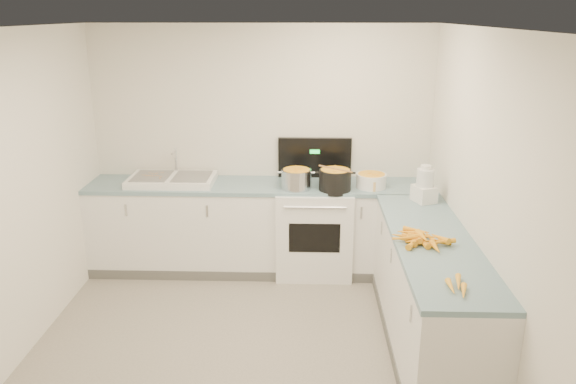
{
  "coord_description": "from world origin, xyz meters",
  "views": [
    {
      "loc": [
        0.46,
        -3.72,
        2.6
      ],
      "look_at": [
        0.3,
        1.1,
        1.05
      ],
      "focal_mm": 35.0,
      "sensor_mm": 36.0,
      "label": 1
    }
  ],
  "objects_px": {
    "black_pot": "(335,181)",
    "mixing_bowl": "(371,181)",
    "extract_bottle": "(371,185)",
    "steel_pot": "(296,180)",
    "stove": "(314,228)",
    "spice_jar": "(374,186)",
    "sink": "(172,179)",
    "food_processor": "(425,186)"
  },
  "relations": [
    {
      "from": "stove",
      "to": "black_pot",
      "type": "height_order",
      "value": "stove"
    },
    {
      "from": "extract_bottle",
      "to": "sink",
      "type": "bearing_deg",
      "value": 175.52
    },
    {
      "from": "black_pot",
      "to": "extract_bottle",
      "type": "bearing_deg",
      "value": 2.76
    },
    {
      "from": "black_pot",
      "to": "mixing_bowl",
      "type": "height_order",
      "value": "black_pot"
    },
    {
      "from": "stove",
      "to": "steel_pot",
      "type": "relative_size",
      "value": 4.63
    },
    {
      "from": "stove",
      "to": "steel_pot",
      "type": "bearing_deg",
      "value": -144.48
    },
    {
      "from": "mixing_bowl",
      "to": "stove",
      "type": "bearing_deg",
      "value": 173.65
    },
    {
      "from": "extract_bottle",
      "to": "food_processor",
      "type": "relative_size",
      "value": 0.3
    },
    {
      "from": "black_pot",
      "to": "mixing_bowl",
      "type": "distance_m",
      "value": 0.38
    },
    {
      "from": "stove",
      "to": "black_pot",
      "type": "distance_m",
      "value": 0.61
    },
    {
      "from": "steel_pot",
      "to": "extract_bottle",
      "type": "relative_size",
      "value": 2.86
    },
    {
      "from": "sink",
      "to": "food_processor",
      "type": "bearing_deg",
      "value": -11.64
    },
    {
      "from": "black_pot",
      "to": "food_processor",
      "type": "bearing_deg",
      "value": -22.41
    },
    {
      "from": "stove",
      "to": "spice_jar",
      "type": "bearing_deg",
      "value": -18.01
    },
    {
      "from": "sink",
      "to": "steel_pot",
      "type": "xyz_separation_m",
      "value": [
        1.27,
        -0.15,
        0.05
      ]
    },
    {
      "from": "steel_pot",
      "to": "extract_bottle",
      "type": "bearing_deg",
      "value": -0.86
    },
    {
      "from": "steel_pot",
      "to": "spice_jar",
      "type": "bearing_deg",
      "value": -4.24
    },
    {
      "from": "black_pot",
      "to": "steel_pot",
      "type": "bearing_deg",
      "value": 175.74
    },
    {
      "from": "stove",
      "to": "black_pot",
      "type": "bearing_deg",
      "value": -39.03
    },
    {
      "from": "stove",
      "to": "mixing_bowl",
      "type": "height_order",
      "value": "stove"
    },
    {
      "from": "spice_jar",
      "to": "food_processor",
      "type": "bearing_deg",
      "value": -35.53
    },
    {
      "from": "black_pot",
      "to": "stove",
      "type": "bearing_deg",
      "value": 140.97
    },
    {
      "from": "black_pot",
      "to": "extract_bottle",
      "type": "distance_m",
      "value": 0.36
    },
    {
      "from": "food_processor",
      "to": "steel_pot",
      "type": "bearing_deg",
      "value": 163.08
    },
    {
      "from": "stove",
      "to": "food_processor",
      "type": "height_order",
      "value": "stove"
    },
    {
      "from": "sink",
      "to": "spice_jar",
      "type": "relative_size",
      "value": 8.93
    },
    {
      "from": "sink",
      "to": "extract_bottle",
      "type": "xyz_separation_m",
      "value": [
        2.0,
        -0.16,
        0.01
      ]
    },
    {
      "from": "spice_jar",
      "to": "sink",
      "type": "bearing_deg",
      "value": 174.31
    },
    {
      "from": "sink",
      "to": "food_processor",
      "type": "height_order",
      "value": "food_processor"
    },
    {
      "from": "stove",
      "to": "steel_pot",
      "type": "xyz_separation_m",
      "value": [
        -0.18,
        -0.13,
        0.55
      ]
    },
    {
      "from": "extract_bottle",
      "to": "spice_jar",
      "type": "distance_m",
      "value": 0.05
    },
    {
      "from": "stove",
      "to": "mixing_bowl",
      "type": "xyz_separation_m",
      "value": [
        0.56,
        -0.06,
        0.53
      ]
    },
    {
      "from": "extract_bottle",
      "to": "stove",
      "type": "bearing_deg",
      "value": 165.6
    },
    {
      "from": "mixing_bowl",
      "to": "extract_bottle",
      "type": "height_order",
      "value": "mixing_bowl"
    },
    {
      "from": "mixing_bowl",
      "to": "steel_pot",
      "type": "bearing_deg",
      "value": -174.78
    },
    {
      "from": "black_pot",
      "to": "food_processor",
      "type": "height_order",
      "value": "food_processor"
    },
    {
      "from": "stove",
      "to": "food_processor",
      "type": "relative_size",
      "value": 3.94
    },
    {
      "from": "steel_pot",
      "to": "extract_bottle",
      "type": "distance_m",
      "value": 0.73
    },
    {
      "from": "stove",
      "to": "mixing_bowl",
      "type": "distance_m",
      "value": 0.78
    },
    {
      "from": "sink",
      "to": "mixing_bowl",
      "type": "xyz_separation_m",
      "value": [
        2.01,
        -0.08,
        0.03
      ]
    },
    {
      "from": "steel_pot",
      "to": "black_pot",
      "type": "bearing_deg",
      "value": -4.26
    },
    {
      "from": "stove",
      "to": "extract_bottle",
      "type": "height_order",
      "value": "stove"
    }
  ]
}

